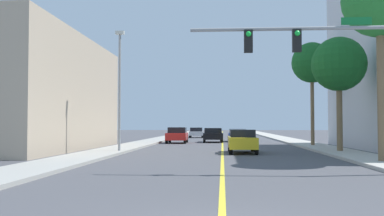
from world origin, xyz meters
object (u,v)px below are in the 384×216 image
Objects in this scene: street_lamp at (120,84)px; car_blue at (237,135)px; palm_near at (380,1)px; palm_mid at (339,65)px; car_silver at (196,132)px; car_yellow at (242,141)px; car_red at (177,135)px; car_black at (213,135)px; traffic_signal_mast at (334,58)px; palm_far at (312,63)px.

street_lamp is 1.74× the size of car_blue.
palm_near is 8.02m from palm_mid.
car_yellow is at bearing -83.20° from car_silver.
car_blue is at bearing 107.38° from palm_mid.
car_red is 0.91× the size of car_black.
palm_near is at bearing -51.13° from car_yellow.
traffic_signal_mast reaches higher than car_silver.
street_lamp is 1.77× the size of car_yellow.
palm_near is at bearing 53.62° from traffic_signal_mast.
street_lamp is 0.92× the size of palm_far.
car_black is 15.96m from car_silver.
street_lamp is at bearing -109.58° from car_black.
palm_near is (3.18, 4.31, 3.26)m from traffic_signal_mast.
palm_mid reaches higher than car_blue.
car_blue is at bearing -70.85° from car_silver.
car_blue is (-2.53, 30.73, -3.54)m from traffic_signal_mast.
car_blue is at bearing 117.76° from palm_far.
palm_far is (-0.00, 15.58, -0.71)m from palm_near.
car_black is at bearing 116.89° from palm_mid.
palm_mid is 1.78× the size of car_silver.
traffic_signal_mast is at bearing -81.68° from car_black.
palm_near reaches higher than traffic_signal_mast.
car_silver is at bearing -93.41° from car_red.
car_black is at bearing -82.16° from car_silver.
street_lamp is at bearing 133.39° from traffic_signal_mast.
palm_far is 13.68m from car_blue.
palm_near is 11.69m from car_yellow.
car_black is at bearing 100.07° from traffic_signal_mast.
palm_near is 15.60m from palm_far.
car_red is at bearing -94.22° from car_silver.
traffic_signal_mast is 12.62m from palm_mid.
traffic_signal_mast is 15.53m from street_lamp.
car_blue is at bearing 67.28° from street_lamp.
palm_near is 2.12× the size of car_black.
palm_mid is at bearing -73.41° from car_blue.
street_lamp is 8.62m from car_yellow.
car_red is (-11.83, 14.27, -4.81)m from palm_mid.
car_blue is at bearing 94.71° from traffic_signal_mast.
car_yellow is at bearing -126.42° from palm_far.
palm_far reaches higher than car_silver.
car_yellow is at bearing -176.41° from palm_mid.
palm_far is 1.93× the size of car_yellow.
traffic_signal_mast reaches higher than car_red.
palm_near reaches higher than street_lamp.
palm_far is at bearing 150.18° from car_red.
traffic_signal_mast is 45.19m from car_silver.
palm_far is at bearing 90.01° from palm_near.
car_silver is (-11.02, 32.28, -4.88)m from palm_mid.
palm_mid is at bearing -89.06° from palm_far.
palm_far reaches higher than car_black.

